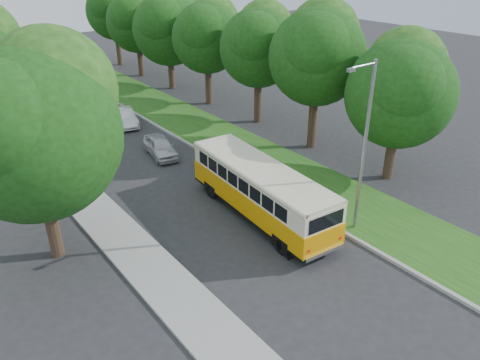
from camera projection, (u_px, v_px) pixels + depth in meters
ground at (250, 237)px, 21.60m from camera, size 120.00×120.00×0.00m
curb at (245, 176)px, 27.07m from camera, size 0.20×70.00×0.15m
grass_verge at (275, 166)px, 28.35m from camera, size 4.50×70.00×0.13m
sidewalk at (108, 223)px, 22.51m from camera, size 2.20×70.00×0.12m
treeline at (129, 41)px, 33.39m from camera, size 24.27×41.91×9.46m
lamppost_near at (363, 144)px, 20.15m from camera, size 1.71×0.16×8.00m
lamppost_far at (27, 90)px, 28.53m from camera, size 1.71×0.16×7.50m
warning_sign at (60, 146)px, 26.87m from camera, size 0.56×0.10×2.50m
vintage_bus at (261, 192)px, 22.59m from camera, size 3.07×9.42×2.75m
car_silver at (160, 147)px, 29.64m from camera, size 2.05×3.80×1.23m
car_white at (124, 117)px, 34.67m from camera, size 1.97×3.93×1.24m
car_blue at (88, 98)px, 38.71m from camera, size 2.85×5.13×1.41m
car_grey at (71, 81)px, 43.42m from camera, size 4.28×5.91×1.49m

